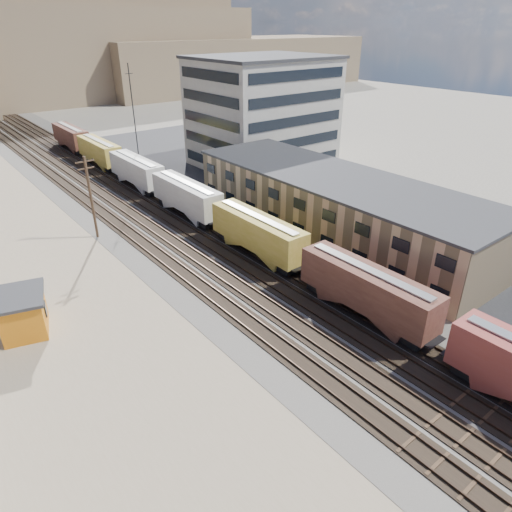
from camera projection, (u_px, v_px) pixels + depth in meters
ground at (452, 406)px, 31.20m from camera, size 300.00×300.00×0.00m
ballast_bed at (134, 203)px, 66.00m from camera, size 18.00×200.00×0.06m
asphalt_lot at (316, 199)px, 67.74m from camera, size 26.00×120.00×0.04m
rail_tracks at (130, 204)px, 65.66m from camera, size 11.40×200.00×0.24m
freight_train at (219, 212)px, 55.47m from camera, size 3.00×119.74×4.46m
warehouse at (335, 205)px, 55.23m from camera, size 12.40×40.40×7.25m
office_tower at (262, 112)px, 80.70m from camera, size 22.60×18.60×18.45m
utility_pole_north at (91, 196)px, 53.32m from camera, size 2.20×0.32×10.00m
radio_mast at (135, 123)px, 72.13m from camera, size 1.20×0.16×18.00m
maintenance_shed at (23, 313)px, 38.04m from camera, size 4.95×5.71×3.56m
parked_car_blue at (271, 164)px, 81.69m from camera, size 5.57×5.46×1.48m
parked_car_far at (302, 168)px, 79.54m from camera, size 2.89×4.23×1.34m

